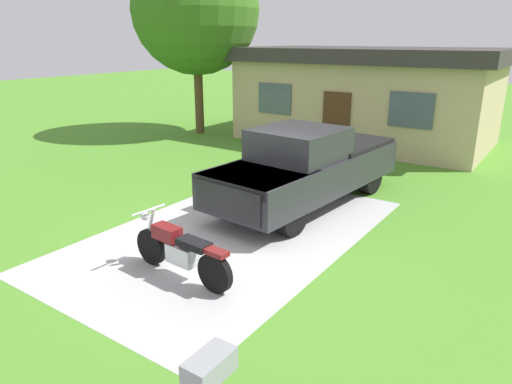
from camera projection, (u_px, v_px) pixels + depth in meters
The scene contains 7 objects.
ground_plane at pixel (233, 234), 9.53m from camera, with size 80.00×80.00×0.00m, color #4D8929.
driveway_pad at pixel (233, 233), 9.53m from camera, with size 4.55×7.48×0.01m, color #B1B1B1.
motorcycle at pixel (180, 251), 7.68m from camera, with size 2.21×0.70×1.09m.
pickup_truck at pixel (309, 165), 11.03m from camera, with size 2.48×5.77×1.90m.
mailbox at pixel (210, 383), 4.03m from camera, with size 0.26×0.48×1.26m.
shade_tree at pixel (196, 10), 18.20m from camera, with size 5.06×5.06×7.44m.
neighbor_house at pixel (365, 94), 17.69m from camera, with size 9.60×5.60×3.50m.
Camera 1 is at (5.37, -6.95, 3.83)m, focal length 32.43 mm.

